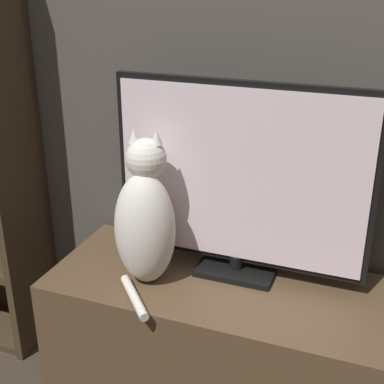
# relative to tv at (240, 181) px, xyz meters

# --- Properties ---
(wall_back) EXTENTS (4.80, 0.05, 2.60)m
(wall_back) POSITION_rel_tv_xyz_m (0.05, 0.20, 0.45)
(wall_back) COLOR #47423D
(wall_back) RESTS_ON ground_plane
(tv_stand) EXTENTS (1.26, 0.47, 0.53)m
(tv_stand) POSITION_rel_tv_xyz_m (0.05, -0.08, -0.59)
(tv_stand) COLOR brown
(tv_stand) RESTS_ON ground_plane
(tv) EXTENTS (0.81, 0.15, 0.63)m
(tv) POSITION_rel_tv_xyz_m (0.00, 0.00, 0.00)
(tv) COLOR black
(tv) RESTS_ON tv_stand
(cat) EXTENTS (0.21, 0.32, 0.49)m
(cat) POSITION_rel_tv_xyz_m (-0.26, -0.14, -0.11)
(cat) COLOR silver
(cat) RESTS_ON tv_stand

